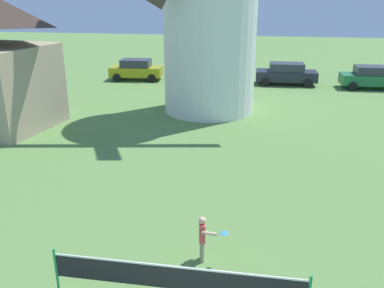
{
  "coord_description": "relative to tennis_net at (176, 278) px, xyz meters",
  "views": [
    {
      "loc": [
        1.14,
        -5.55,
        6.4
      ],
      "look_at": [
        -0.39,
        3.56,
        2.99
      ],
      "focal_mm": 38.87,
      "sensor_mm": 36.0,
      "label": 1
    }
  ],
  "objects": [
    {
      "name": "tennis_net",
      "position": [
        0.0,
        0.0,
        0.0
      ],
      "size": [
        5.53,
        0.06,
        1.1
      ],
      "color": "#238E4C",
      "rests_on": "ground_plane"
    },
    {
      "name": "player_far",
      "position": [
        0.34,
        1.66,
        0.01
      ],
      "size": [
        0.76,
        0.41,
        1.23
      ],
      "color": "#9E937F",
      "rests_on": "ground_plane"
    },
    {
      "name": "parked_car_mustard",
      "position": [
        -7.91,
        23.4,
        0.12
      ],
      "size": [
        4.0,
        2.12,
        1.56
      ],
      "color": "#999919",
      "rests_on": "ground_plane"
    },
    {
      "name": "parked_car_red",
      "position": [
        -2.59,
        23.31,
        0.12
      ],
      "size": [
        4.27,
        1.97,
        1.56
      ],
      "color": "red",
      "rests_on": "ground_plane"
    },
    {
      "name": "parked_car_black",
      "position": [
        3.31,
        23.54,
        0.12
      ],
      "size": [
        4.35,
        1.96,
        1.56
      ],
      "color": "#1E232D",
      "rests_on": "ground_plane"
    },
    {
      "name": "parked_car_green",
      "position": [
        9.11,
        23.14,
        0.12
      ],
      "size": [
        4.25,
        2.03,
        1.56
      ],
      "color": "#1E6638",
      "rests_on": "ground_plane"
    }
  ]
}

